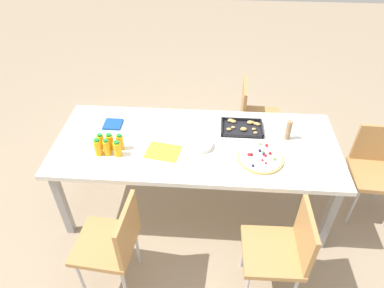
{
  "coord_description": "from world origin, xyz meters",
  "views": [
    {
      "loc": [
        0.12,
        -2.14,
        2.52
      ],
      "look_at": [
        -0.03,
        -0.05,
        0.76
      ],
      "focal_mm": 32.4,
      "sensor_mm": 36.0,
      "label": 1
    }
  ],
  "objects_px": {
    "chair_near_right": "(283,248)",
    "juice_bottle_5": "(120,142)",
    "juice_bottle_0": "(98,147)",
    "chair_near_left": "(114,241)",
    "napkin_stack": "(113,124)",
    "juice_bottle_2": "(117,149)",
    "juice_bottle_1": "(107,147)",
    "cardboard_tube": "(289,130)",
    "plate_stack": "(201,145)",
    "chair_far_right": "(254,114)",
    "chair_end": "(376,165)",
    "fruit_pizza": "(260,158)",
    "juice_bottle_4": "(110,142)",
    "snack_tray": "(242,127)",
    "paper_folder": "(163,152)",
    "party_table": "(196,148)",
    "juice_bottle_3": "(101,141)"
  },
  "relations": [
    {
      "from": "juice_bottle_0",
      "to": "juice_bottle_5",
      "type": "height_order",
      "value": "juice_bottle_0"
    },
    {
      "from": "cardboard_tube",
      "to": "plate_stack",
      "type": "bearing_deg",
      "value": -167.67
    },
    {
      "from": "chair_far_right",
      "to": "chair_near_right",
      "type": "height_order",
      "value": "same"
    },
    {
      "from": "chair_near_left",
      "to": "juice_bottle_3",
      "type": "relative_size",
      "value": 6.23
    },
    {
      "from": "chair_end",
      "to": "plate_stack",
      "type": "height_order",
      "value": "chair_end"
    },
    {
      "from": "fruit_pizza",
      "to": "juice_bottle_4",
      "type": "bearing_deg",
      "value": 177.98
    },
    {
      "from": "juice_bottle_4",
      "to": "juice_bottle_3",
      "type": "bearing_deg",
      "value": 174.27
    },
    {
      "from": "juice_bottle_2",
      "to": "juice_bottle_4",
      "type": "distance_m",
      "value": 0.1
    },
    {
      "from": "chair_far_right",
      "to": "chair_end",
      "type": "height_order",
      "value": "same"
    },
    {
      "from": "party_table",
      "to": "juice_bottle_1",
      "type": "xyz_separation_m",
      "value": [
        -0.67,
        -0.19,
        0.13
      ]
    },
    {
      "from": "snack_tray",
      "to": "cardboard_tube",
      "type": "relative_size",
      "value": 2.01
    },
    {
      "from": "party_table",
      "to": "juice_bottle_3",
      "type": "xyz_separation_m",
      "value": [
        -0.74,
        -0.11,
        0.12
      ]
    },
    {
      "from": "juice_bottle_2",
      "to": "fruit_pizza",
      "type": "xyz_separation_m",
      "value": [
        1.09,
        0.03,
        -0.05
      ]
    },
    {
      "from": "cardboard_tube",
      "to": "paper_folder",
      "type": "height_order",
      "value": "cardboard_tube"
    },
    {
      "from": "juice_bottle_0",
      "to": "juice_bottle_5",
      "type": "bearing_deg",
      "value": 26.42
    },
    {
      "from": "juice_bottle_0",
      "to": "cardboard_tube",
      "type": "relative_size",
      "value": 0.85
    },
    {
      "from": "juice_bottle_2",
      "to": "juice_bottle_1",
      "type": "bearing_deg",
      "value": 177.82
    },
    {
      "from": "chair_near_right",
      "to": "juice_bottle_5",
      "type": "distance_m",
      "value": 1.42
    },
    {
      "from": "juice_bottle_1",
      "to": "juice_bottle_3",
      "type": "bearing_deg",
      "value": 132.24
    },
    {
      "from": "chair_near_left",
      "to": "plate_stack",
      "type": "xyz_separation_m",
      "value": [
        0.55,
        0.75,
        0.26
      ]
    },
    {
      "from": "party_table",
      "to": "chair_near_left",
      "type": "xyz_separation_m",
      "value": [
        -0.51,
        -0.8,
        -0.18
      ]
    },
    {
      "from": "juice_bottle_3",
      "to": "chair_end",
      "type": "bearing_deg",
      "value": 5.23
    },
    {
      "from": "chair_near_right",
      "to": "cardboard_tube",
      "type": "xyz_separation_m",
      "value": [
        0.1,
        0.88,
        0.33
      ]
    },
    {
      "from": "juice_bottle_1",
      "to": "snack_tray",
      "type": "relative_size",
      "value": 0.41
    },
    {
      "from": "party_table",
      "to": "plate_stack",
      "type": "bearing_deg",
      "value": -50.93
    },
    {
      "from": "chair_end",
      "to": "cardboard_tube",
      "type": "distance_m",
      "value": 0.85
    },
    {
      "from": "chair_near_right",
      "to": "chair_near_left",
      "type": "bearing_deg",
      "value": 90.07
    },
    {
      "from": "chair_near_left",
      "to": "juice_bottle_0",
      "type": "relative_size",
      "value": 5.63
    },
    {
      "from": "juice_bottle_4",
      "to": "juice_bottle_5",
      "type": "height_order",
      "value": "juice_bottle_4"
    },
    {
      "from": "juice_bottle_2",
      "to": "snack_tray",
      "type": "distance_m",
      "value": 1.05
    },
    {
      "from": "party_table",
      "to": "chair_near_right",
      "type": "distance_m",
      "value": 1.02
    },
    {
      "from": "paper_folder",
      "to": "chair_near_right",
      "type": "bearing_deg",
      "value": -35.91
    },
    {
      "from": "juice_bottle_0",
      "to": "cardboard_tube",
      "type": "bearing_deg",
      "value": 11.36
    },
    {
      "from": "chair_far_right",
      "to": "juice_bottle_4",
      "type": "xyz_separation_m",
      "value": [
        -1.21,
        -0.91,
        0.31
      ]
    },
    {
      "from": "party_table",
      "to": "napkin_stack",
      "type": "xyz_separation_m",
      "value": [
        -0.73,
        0.18,
        0.07
      ]
    },
    {
      "from": "chair_near_right",
      "to": "juice_bottle_5",
      "type": "relative_size",
      "value": 5.93
    },
    {
      "from": "juice_bottle_5",
      "to": "chair_near_right",
      "type": "bearing_deg",
      "value": -28.34
    },
    {
      "from": "paper_folder",
      "to": "cardboard_tube",
      "type": "bearing_deg",
      "value": 13.57
    },
    {
      "from": "juice_bottle_0",
      "to": "chair_near_left",
      "type": "bearing_deg",
      "value": -69.65
    },
    {
      "from": "chair_near_left",
      "to": "juice_bottle_4",
      "type": "bearing_deg",
      "value": 17.62
    },
    {
      "from": "chair_near_left",
      "to": "juice_bottle_5",
      "type": "distance_m",
      "value": 0.75
    },
    {
      "from": "chair_end",
      "to": "fruit_pizza",
      "type": "bearing_deg",
      "value": 16.92
    },
    {
      "from": "party_table",
      "to": "paper_folder",
      "type": "distance_m",
      "value": 0.29
    },
    {
      "from": "juice_bottle_5",
      "to": "fruit_pizza",
      "type": "distance_m",
      "value": 1.09
    },
    {
      "from": "juice_bottle_2",
      "to": "plate_stack",
      "type": "bearing_deg",
      "value": 12.85
    },
    {
      "from": "juice_bottle_5",
      "to": "plate_stack",
      "type": "bearing_deg",
      "value": 6.2
    },
    {
      "from": "juice_bottle_0",
      "to": "juice_bottle_4",
      "type": "relative_size",
      "value": 1.01
    },
    {
      "from": "juice_bottle_4",
      "to": "plate_stack",
      "type": "height_order",
      "value": "juice_bottle_4"
    },
    {
      "from": "juice_bottle_5",
      "to": "napkin_stack",
      "type": "relative_size",
      "value": 0.93
    },
    {
      "from": "napkin_stack",
      "to": "chair_near_right",
      "type": "bearing_deg",
      "value": -35.18
    }
  ]
}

